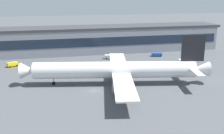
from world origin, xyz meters
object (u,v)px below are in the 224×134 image
object	(u,v)px
pushback_tractor	(157,54)
belt_loader	(111,57)
traffic_cone_1	(182,87)
airliner	(117,70)
traffic_cone_0	(129,98)
follow_me_car	(13,64)

from	to	relation	value
pushback_tractor	belt_loader	distance (m)	23.01
traffic_cone_1	belt_loader	bearing A→B (deg)	106.90
airliner	traffic_cone_1	world-z (taller)	airliner
belt_loader	traffic_cone_1	bearing A→B (deg)	-73.10
belt_loader	traffic_cone_0	xyz separation A→B (m)	(-6.13, -50.50, -0.87)
airliner	belt_loader	distance (m)	36.88
pushback_tractor	airliner	bearing A→B (deg)	-128.26
traffic_cone_0	traffic_cone_1	xyz separation A→B (m)	(19.80, 5.49, 0.01)
traffic_cone_0	airliner	bearing A→B (deg)	89.96
pushback_tractor	belt_loader	bearing A→B (deg)	-178.07
belt_loader	pushback_tractor	bearing A→B (deg)	1.93
airliner	pushback_tractor	world-z (taller)	airliner
airliner	traffic_cone_0	bearing A→B (deg)	-90.04
airliner	follow_me_car	distance (m)	49.74
belt_loader	traffic_cone_0	world-z (taller)	belt_loader
pushback_tractor	traffic_cone_0	size ratio (longest dim) A/B	9.33
follow_me_car	traffic_cone_0	distance (m)	59.96
pushback_tractor	follow_me_car	bearing A→B (deg)	-176.14
pushback_tractor	follow_me_car	xyz separation A→B (m)	(-66.62, -4.49, 0.04)
belt_loader	follow_me_car	bearing A→B (deg)	-175.13
airliner	follow_me_car	size ratio (longest dim) A/B	13.29
pushback_tractor	traffic_cone_0	world-z (taller)	pushback_tractor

